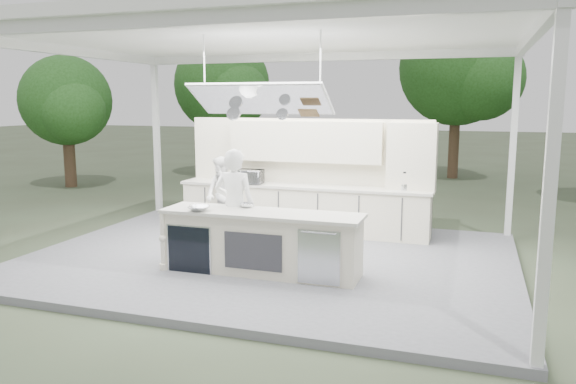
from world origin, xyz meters
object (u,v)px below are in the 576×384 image
(head_chef, at_px, (235,207))
(sous_chef, at_px, (222,195))
(back_counter, at_px, (303,208))
(demo_island, at_px, (260,242))

(head_chef, bearing_deg, sous_chef, -61.44)
(back_counter, distance_m, head_chef, 2.55)
(demo_island, distance_m, back_counter, 2.82)
(back_counter, height_order, sous_chef, sous_chef)
(demo_island, distance_m, head_chef, 0.80)
(sous_chef, bearing_deg, back_counter, 45.36)
(demo_island, xyz_separation_m, back_counter, (-0.18, 2.81, 0.00))
(demo_island, relative_size, back_counter, 0.61)
(demo_island, height_order, head_chef, head_chef)
(back_counter, xyz_separation_m, head_chef, (-0.38, -2.48, 0.45))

